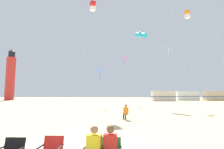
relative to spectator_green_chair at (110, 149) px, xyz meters
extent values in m
plane|color=#CCB584|center=(-1.30, 2.30, -0.61)|extent=(200.00, 200.00, 0.00)
cube|color=black|center=(-2.45, 0.13, 0.01)|extent=(0.52, 0.14, 0.40)
cube|color=black|center=(-2.19, -0.11, -0.01)|extent=(0.04, 0.47, 0.03)
cube|color=red|center=(-1.53, 0.36, 0.01)|extent=(0.52, 0.13, 0.40)
cube|color=black|center=(-1.79, 0.12, -0.01)|extent=(0.04, 0.47, 0.03)
cube|color=black|center=(-1.27, 0.12, -0.01)|extent=(0.04, 0.47, 0.03)
cube|color=#147F84|center=(-0.36, 0.20, 0.01)|extent=(0.53, 0.22, 0.40)
cube|color=black|center=(-0.66, 0.01, -0.01)|extent=(0.11, 0.47, 0.03)
cube|color=yellow|center=(-0.39, 0.01, 0.07)|extent=(0.37, 0.27, 0.52)
sphere|color=#9E704C|center=(-0.39, 0.01, 0.45)|extent=(0.20, 0.20, 0.20)
cube|color=#238438|center=(0.00, 0.28, 0.01)|extent=(0.52, 0.14, 0.40)
cube|color=black|center=(-0.26, 0.04, -0.01)|extent=(0.04, 0.47, 0.03)
cube|color=black|center=(0.26, 0.04, -0.01)|extent=(0.04, 0.47, 0.03)
cube|color=red|center=(0.00, 0.08, 0.07)|extent=(0.34, 0.22, 0.52)
sphere|color=brown|center=(0.00, 0.08, 0.45)|extent=(0.20, 0.20, 0.20)
cube|color=orange|center=(0.62, 9.27, 0.07)|extent=(0.39, 0.31, 0.52)
sphere|color=brown|center=(0.62, 9.27, 0.45)|extent=(0.20, 0.20, 0.20)
cylinder|color=#2D2D38|center=(0.65, 9.46, -0.17)|extent=(0.23, 0.38, 0.13)
cylinder|color=#2D2D38|center=(0.60, 9.62, -0.40)|extent=(0.11, 0.11, 0.42)
cylinder|color=#2D2D38|center=(0.50, 9.42, -0.17)|extent=(0.23, 0.38, 0.13)
cylinder|color=#2D2D38|center=(0.45, 9.57, -0.40)|extent=(0.11, 0.11, 0.42)
cylinder|color=silver|center=(9.54, 20.34, 6.25)|extent=(2.34, 1.29, 13.73)
cube|color=orange|center=(10.17, 21.51, 13.46)|extent=(0.82, 0.82, 0.44)
cube|color=white|center=(10.17, 21.51, 12.76)|extent=(0.82, 0.82, 0.44)
cylinder|color=silver|center=(-3.48, 20.72, 2.10)|extent=(1.82, 1.30, 5.44)
cube|color=blue|center=(-2.84, 21.63, 4.82)|extent=(1.22, 1.22, 0.40)
cylinder|color=blue|center=(-2.84, 21.63, 4.17)|extent=(0.04, 0.04, 1.10)
cylinder|color=silver|center=(8.80, 11.11, 5.74)|extent=(1.97, 0.45, 12.71)
cylinder|color=silver|center=(5.28, 10.84, 5.85)|extent=(1.63, 2.08, 12.92)
cylinder|color=silver|center=(4.13, 20.31, 4.81)|extent=(3.22, 1.61, 10.84)
cylinder|color=#1EB2D1|center=(3.33, 21.91, 10.23)|extent=(1.74, 2.54, 1.48)
sphere|color=#1EB2D1|center=(3.33, 21.91, 10.38)|extent=(0.76, 0.76, 0.76)
cylinder|color=silver|center=(6.47, 17.21, 3.32)|extent=(2.68, 0.16, 7.87)
cube|color=white|center=(6.40, 18.55, 7.25)|extent=(1.22, 1.22, 0.40)
cylinder|color=white|center=(6.40, 18.55, 6.60)|extent=(0.04, 0.04, 1.10)
cylinder|color=silver|center=(0.74, 25.10, 3.57)|extent=(3.47, 0.28, 8.37)
cube|color=#D826A5|center=(0.87, 26.83, 7.76)|extent=(1.22, 1.22, 0.40)
cylinder|color=#D826A5|center=(0.87, 26.83, 7.11)|extent=(0.04, 0.04, 1.10)
cylinder|color=silver|center=(-4.00, 15.80, 5.82)|extent=(1.67, 1.62, 12.86)
cube|color=red|center=(-3.20, 16.63, 12.59)|extent=(0.82, 0.82, 0.44)
cube|color=white|center=(-3.20, 16.63, 11.89)|extent=(0.82, 0.82, 0.44)
cylinder|color=red|center=(-35.81, 51.91, 6.39)|extent=(2.80, 2.80, 14.00)
cylinder|color=black|center=(-35.81, 51.91, 14.29)|extent=(2.00, 2.00, 1.80)
cone|color=black|center=(-35.81, 51.91, 15.69)|extent=(2.20, 2.20, 1.00)
cube|color=beige|center=(12.17, 47.13, 0.79)|extent=(6.54, 2.71, 2.80)
cube|color=#4C608C|center=(12.17, 47.13, 0.65)|extent=(6.58, 2.75, 0.24)
cube|color=white|center=(20.69, 52.03, 0.79)|extent=(6.54, 2.74, 2.80)
cube|color=#4C608C|center=(20.69, 52.03, 0.65)|extent=(6.59, 2.78, 0.24)
cube|color=#C6B28C|center=(28.29, 50.77, 0.79)|extent=(6.54, 2.71, 2.80)
cube|color=#4C608C|center=(28.29, 50.77, 0.65)|extent=(6.58, 2.76, 0.24)
camera|label=1|loc=(0.27, -4.48, 1.31)|focal=28.73mm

